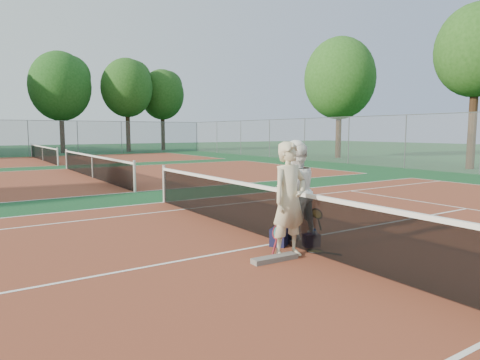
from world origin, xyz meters
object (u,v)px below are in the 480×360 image
Objects in this scene: racket_spare at (315,251)px; sports_bag_navy at (280,236)px; player_b at (295,191)px; sports_bag_purple at (311,240)px; racket_red at (279,240)px; racket_black_held at (317,221)px; water_bottle at (315,239)px; net_main at (282,216)px; player_a at (289,200)px.

racket_spare is 0.76m from sports_bag_navy.
sports_bag_purple is (-0.16, -0.64, -0.81)m from player_b.
sports_bag_navy is (0.47, 0.56, -0.11)m from racket_red.
racket_spare is (-1.00, -1.02, -0.25)m from racket_black_held.
player_b is at bearing 75.86° from sports_bag_purple.
water_bottle is (-0.14, -0.71, -0.78)m from player_b.
racket_spare is at bearing -73.46° from sports_bag_navy.
racket_black_held reaches higher than racket_spare.
net_main reaches higher than sports_bag_navy.
player_a is 3.50× the size of racket_red.
player_b is (0.90, 0.89, -0.03)m from player_a.
sports_bag_purple is 0.96× the size of water_bottle.
net_main is at bearing 117.51° from water_bottle.
net_main reaches higher than water_bottle.
player_b is at bearing 39.97° from player_a.
racket_black_held is at bearing 14.04° from sports_bag_navy.
racket_black_held is at bearing 41.09° from sports_bag_purple.
racket_red is at bearing -169.29° from sports_bag_purple.
racket_red reaches higher than racket_black_held.
racket_black_held is 0.87× the size of racket_spare.
water_bottle is at bearing -66.69° from sports_bag_purple.
player_a is at bearing 49.11° from player_b.
sports_bag_navy is at bearing 32.38° from racket_red.
player_b is 1.48m from racket_red.
net_main is 0.39m from sports_bag_navy.
net_main is 21.04× the size of racket_black_held.
net_main is at bearing 30.28° from racket_red.
player_b is 3.10× the size of racket_spare.
sports_bag_navy is (-0.57, -0.25, -0.77)m from player_b.
net_main is 20.01× the size of racket_red.
player_b reaches higher than sports_bag_purple.
sports_bag_navy is 0.57m from sports_bag_purple.
sports_bag_navy is (-0.21, 0.71, 0.15)m from racket_spare.
water_bottle is at bearing 8.87° from player_a.
racket_red is at bearing 145.95° from player_a.
player_b is at bearing -49.05° from racket_spare.
player_b reaches higher than racket_red.
player_a is 3.68× the size of racket_black_held.
player_a is at bearing -121.35° from net_main.
sports_bag_purple is at bearing -60.41° from racket_spare.
racket_red is at bearing -132.22° from net_main.
sports_bag_purple is (0.88, 0.17, -0.16)m from racket_red.
water_bottle is (0.44, -0.46, -0.01)m from sports_bag_navy.
player_b is 3.56× the size of racket_black_held.
racket_spare is 1.47× the size of sports_bag_navy.
sports_bag_navy is (-0.14, -0.11, -0.35)m from net_main.
player_a reaches higher than sports_bag_purple.
player_b reaches higher than sports_bag_navy.
net_main is 0.74m from water_bottle.
racket_red is (-0.15, 0.08, -0.69)m from player_a.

